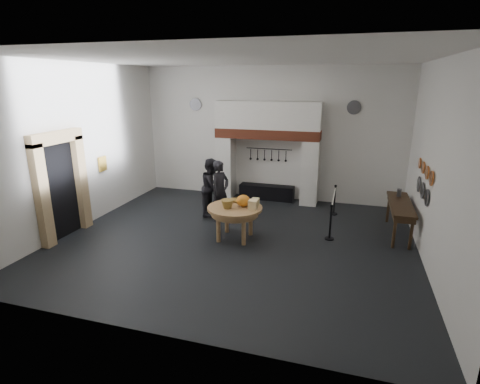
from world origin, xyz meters
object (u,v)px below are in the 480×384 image
(iron_range, at_px, (267,192))
(side_table, at_px, (401,204))
(visitor_near, at_px, (220,191))
(barrier_post_near, at_px, (330,223))
(work_table, at_px, (235,208))
(visitor_far, at_px, (212,187))
(barrier_post_far, at_px, (335,201))

(iron_range, relative_size, side_table, 0.86)
(visitor_near, distance_m, barrier_post_near, 3.29)
(work_table, distance_m, visitor_near, 1.42)
(side_table, bearing_deg, work_table, -160.13)
(visitor_far, bearing_deg, visitor_near, -137.28)
(work_table, distance_m, barrier_post_far, 3.60)
(iron_range, relative_size, visitor_near, 1.05)
(work_table, xyz_separation_m, visitor_near, (-0.82, 1.16, 0.06))
(iron_range, bearing_deg, barrier_post_far, -21.99)
(side_table, bearing_deg, barrier_post_far, 146.58)
(visitor_near, relative_size, visitor_far, 1.02)
(iron_range, xyz_separation_m, barrier_post_near, (2.36, -2.95, 0.20))
(iron_range, bearing_deg, visitor_near, -109.46)
(work_table, xyz_separation_m, barrier_post_far, (2.40, 2.65, -0.39))
(side_table, relative_size, barrier_post_far, 2.44)
(work_table, bearing_deg, visitor_near, 125.15)
(iron_range, height_order, visitor_near, visitor_near)
(side_table, bearing_deg, iron_range, 152.86)
(iron_range, relative_size, work_table, 1.33)
(work_table, distance_m, visitor_far, 1.98)
(side_table, height_order, barrier_post_far, same)
(visitor_near, bearing_deg, barrier_post_far, -40.73)
(side_table, height_order, barrier_post_near, same)
(visitor_far, xyz_separation_m, barrier_post_far, (3.62, 1.09, -0.44))
(visitor_near, height_order, side_table, visitor_near)
(work_table, distance_m, side_table, 4.41)
(visitor_near, distance_m, visitor_far, 0.57)
(iron_range, xyz_separation_m, visitor_near, (-0.86, -2.44, 0.65))
(visitor_far, distance_m, barrier_post_near, 3.76)
(visitor_far, xyz_separation_m, side_table, (5.36, -0.06, -0.02))
(barrier_post_far, bearing_deg, barrier_post_near, -90.00)
(work_table, relative_size, side_table, 0.65)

